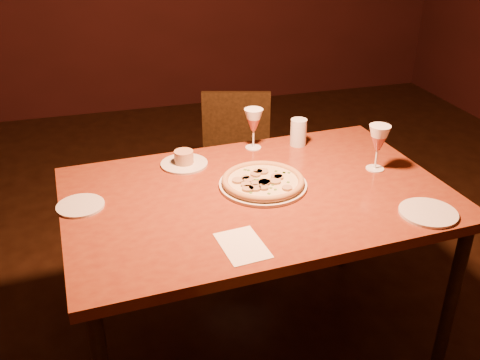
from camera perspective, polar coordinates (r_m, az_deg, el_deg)
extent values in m
cube|color=brown|center=(2.14, 1.84, -1.78)|extent=(1.56, 1.05, 0.04)
cylinder|color=black|center=(2.60, -16.24, -7.63)|extent=(0.05, 0.05, 0.76)
cylinder|color=black|center=(2.39, 21.54, -12.14)|extent=(0.05, 0.05, 0.76)
cylinder|color=black|center=(2.93, 11.42, -2.61)|extent=(0.05, 0.05, 0.76)
cube|color=black|center=(3.14, -0.44, 1.23)|extent=(0.51, 0.51, 0.04)
cube|color=black|center=(3.23, -0.42, 6.12)|extent=(0.40, 0.14, 0.39)
cylinder|color=black|center=(3.11, -3.50, -3.88)|extent=(0.03, 0.03, 0.42)
cylinder|color=black|center=(3.40, -3.18, -0.97)|extent=(0.03, 0.03, 0.42)
cylinder|color=black|center=(3.11, 2.58, -3.90)|extent=(0.03, 0.03, 0.42)
cylinder|color=black|center=(3.39, 2.38, -0.98)|extent=(0.03, 0.03, 0.42)
cylinder|color=silver|center=(2.17, 2.46, -0.50)|extent=(0.36, 0.36, 0.01)
cylinder|color=beige|center=(2.16, 2.47, -0.20)|extent=(0.32, 0.32, 0.01)
torus|color=tan|center=(2.16, 2.47, -0.04)|extent=(0.34, 0.34, 0.03)
cylinder|color=silver|center=(2.35, -5.97, 1.74)|extent=(0.21, 0.21, 0.01)
cylinder|color=tan|center=(2.34, -6.01, 2.46)|extent=(0.08, 0.08, 0.06)
cylinder|color=silver|center=(2.53, 6.25, 5.09)|extent=(0.08, 0.08, 0.13)
cylinder|color=silver|center=(2.11, -16.65, -2.64)|extent=(0.18, 0.18, 0.01)
cylinder|color=silver|center=(2.09, 19.44, -3.31)|extent=(0.21, 0.21, 0.01)
cube|color=silver|center=(1.81, 0.27, -6.99)|extent=(0.16, 0.22, 0.00)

